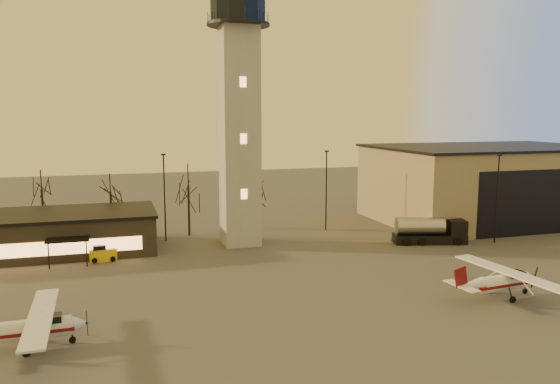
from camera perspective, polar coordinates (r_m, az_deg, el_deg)
The scene contains 10 objects.
ground at distance 35.34m, azimuth 7.18°, elevation -16.37°, with size 220.00×220.00×0.00m, color #454340.
control_tower at distance 60.78m, azimuth -4.30°, elevation 9.73°, with size 6.80×6.80×32.60m.
hangar at distance 80.77m, azimuth 20.88°, elevation 0.88°, with size 30.60×20.60×10.30m.
terminal at distance 63.11m, azimuth -24.51°, elevation -3.99°, with size 25.40×12.20×4.30m.
light_poles at distance 62.53m, azimuth -3.95°, elevation -0.35°, with size 58.50×12.25×10.14m.
tree_row at distance 68.98m, azimuth -17.09°, elevation 0.55°, with size 37.20×9.20×8.80m.
cessna_front at distance 47.97m, azimuth 22.47°, elevation -8.93°, with size 8.85×11.16×3.07m.
cessna_rear at distance 38.63m, azimuth -24.20°, elevation -13.20°, with size 8.65×10.94×3.02m.
fuel_truck at distance 64.63m, azimuth 15.33°, elevation -4.14°, with size 8.47×4.39×3.02m.
service_cart at distance 58.01m, azimuth -18.06°, elevation -6.23°, with size 2.72×1.86×1.65m.
Camera 1 is at (-13.33, -29.27, 14.63)m, focal length 35.00 mm.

